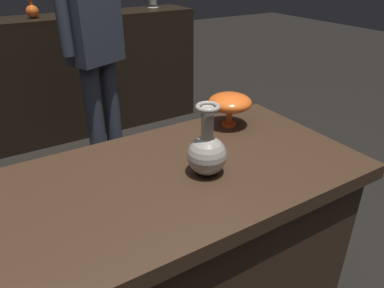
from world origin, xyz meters
name	(u,v)px	position (x,y,z in m)	size (l,w,h in m)	color
display_plinth	(180,263)	(0.00, 0.00, 0.40)	(1.20, 0.64, 0.80)	#382619
back_display_shelf	(46,81)	(0.00, 2.20, 0.49)	(2.60, 0.40, 0.99)	black
vase_centerpiece	(207,152)	(0.07, -0.05, 0.87)	(0.12, 0.12, 0.23)	gray
vase_tall_behind	(230,103)	(0.35, 0.20, 0.90)	(0.17, 0.17, 0.13)	#E55B1E
shelf_vase_center	(32,10)	(0.00, 2.18, 1.05)	(0.09, 0.09, 0.18)	#E55B1E
shelf_vase_right	(98,1)	(0.52, 2.22, 1.08)	(0.07, 0.07, 0.18)	#477A38
visitor_center_back	(94,36)	(0.19, 1.35, 0.98)	(0.43, 0.30, 1.66)	#333847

